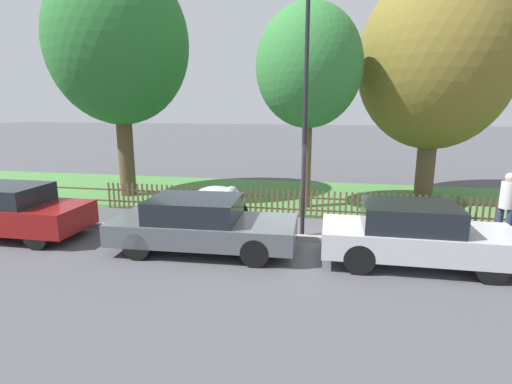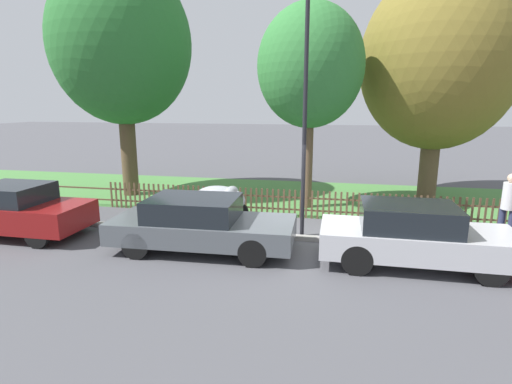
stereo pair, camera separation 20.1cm
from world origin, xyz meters
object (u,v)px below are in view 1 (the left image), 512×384
(parked_car_black_saloon, at_px, (201,224))
(tree_nearest_kerb, at_px, (118,44))
(covered_motorcycle, at_px, (220,200))
(tree_behind_motorcycle, at_px, (309,67))
(street_lamp, at_px, (306,84))
(tree_mid_park, at_px, (435,61))
(parked_car_silver_hatchback, at_px, (16,211))
(parked_car_navy_estate, at_px, (415,234))
(pedestrian_near_fence, at_px, (507,203))

(parked_car_black_saloon, bearing_deg, tree_nearest_kerb, 129.96)
(covered_motorcycle, xyz_separation_m, tree_behind_motorcycle, (2.48, 2.15, 4.05))
(parked_car_black_saloon, relative_size, street_lamp, 0.69)
(parked_car_black_saloon, bearing_deg, tree_mid_park, 44.63)
(parked_car_silver_hatchback, bearing_deg, tree_mid_park, 30.08)
(tree_mid_park, bearing_deg, tree_nearest_kerb, -171.99)
(parked_car_navy_estate, distance_m, tree_nearest_kerb, 12.15)
(parked_car_black_saloon, xyz_separation_m, covered_motorcycle, (-0.26, 2.60, -0.02))
(tree_mid_park, height_order, street_lamp, tree_mid_park)
(parked_car_navy_estate, bearing_deg, pedestrian_near_fence, 39.41)
(covered_motorcycle, xyz_separation_m, tree_nearest_kerb, (-4.53, 2.74, 5.02))
(covered_motorcycle, distance_m, pedestrian_near_fence, 7.87)
(parked_car_navy_estate, xyz_separation_m, covered_motorcycle, (-5.21, 2.58, -0.05))
(parked_car_navy_estate, distance_m, street_lamp, 4.47)
(tree_mid_park, distance_m, street_lamp, 6.94)
(tree_nearest_kerb, bearing_deg, street_lamp, -28.16)
(parked_car_silver_hatchback, xyz_separation_m, tree_nearest_kerb, (0.44, 5.27, 4.95))
(parked_car_silver_hatchback, height_order, street_lamp, street_lamp)
(parked_car_navy_estate, height_order, covered_motorcycle, parked_car_navy_estate)
(tree_behind_motorcycle, bearing_deg, tree_mid_park, 26.66)
(street_lamp, bearing_deg, parked_car_silver_hatchback, -169.17)
(tree_behind_motorcycle, bearing_deg, tree_nearest_kerb, 175.22)
(parked_car_silver_hatchback, distance_m, pedestrian_near_fence, 13.00)
(parked_car_silver_hatchback, distance_m, tree_behind_motorcycle, 9.66)
(covered_motorcycle, distance_m, tree_mid_park, 9.18)
(parked_car_silver_hatchback, distance_m, street_lamp, 8.39)
(street_lamp, bearing_deg, parked_car_navy_estate, -29.87)
(covered_motorcycle, xyz_separation_m, street_lamp, (2.60, -1.08, 3.37))
(parked_car_black_saloon, xyz_separation_m, tree_nearest_kerb, (-4.79, 5.34, 4.99))
(pedestrian_near_fence, distance_m, street_lamp, 6.08)
(parked_car_black_saloon, relative_size, tree_mid_park, 0.55)
(parked_car_navy_estate, xyz_separation_m, tree_mid_park, (1.62, 6.91, 4.30))
(tree_behind_motorcycle, bearing_deg, parked_car_silver_hatchback, -147.84)
(pedestrian_near_fence, bearing_deg, tree_behind_motorcycle, -156.80)
(parked_car_silver_hatchback, relative_size, parked_car_black_saloon, 0.82)
(parked_car_navy_estate, xyz_separation_m, street_lamp, (-2.60, 1.49, 3.31))
(parked_car_navy_estate, xyz_separation_m, tree_behind_motorcycle, (-2.73, 4.73, 4.00))
(covered_motorcycle, bearing_deg, parked_car_navy_estate, -24.51)
(parked_car_navy_estate, bearing_deg, tree_behind_motorcycle, 119.88)
(tree_nearest_kerb, xyz_separation_m, tree_mid_park, (11.36, 1.60, -0.67))
(parked_car_silver_hatchback, xyz_separation_m, tree_behind_motorcycle, (7.45, 4.68, 3.99))
(parked_car_silver_hatchback, relative_size, pedestrian_near_fence, 2.05)
(tree_mid_park, bearing_deg, tree_behind_motorcycle, -153.34)
(parked_car_black_saloon, bearing_deg, covered_motorcycle, 93.81)
(tree_nearest_kerb, bearing_deg, parked_car_navy_estate, -28.62)
(covered_motorcycle, relative_size, tree_behind_motorcycle, 0.27)
(parked_car_silver_hatchback, distance_m, parked_car_navy_estate, 10.18)
(parked_car_silver_hatchback, height_order, tree_nearest_kerb, tree_nearest_kerb)
(parked_car_navy_estate, relative_size, tree_mid_park, 0.51)
(pedestrian_near_fence, bearing_deg, parked_car_silver_hatchback, -121.96)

